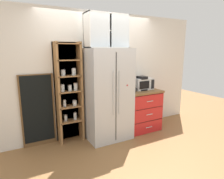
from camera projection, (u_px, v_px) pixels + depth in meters
name	position (u px, v px, depth m)	size (l,w,h in m)	color
ground_plane	(108.00, 137.00, 4.02)	(10.69, 10.69, 0.00)	olive
wall_back_cream	(99.00, 74.00, 4.11)	(4.99, 0.10, 2.55)	silver
refrigerator	(108.00, 94.00, 3.85)	(0.87, 0.70, 1.82)	silver
pantry_shelf_column	(69.00, 91.00, 3.73)	(0.52, 0.28, 1.94)	brown
counter_cabinet	(141.00, 109.00, 4.36)	(0.80, 0.65, 0.91)	red
microwave	(142.00, 84.00, 4.32)	(0.44, 0.33, 0.26)	silver
coffee_maker	(141.00, 83.00, 4.25)	(0.17, 0.20, 0.31)	black
mug_charcoal	(134.00, 90.00, 4.10)	(0.12, 0.09, 0.08)	#2D2D33
bottle_clear	(141.00, 85.00, 4.25)	(0.06, 0.06, 0.28)	silver
bottle_amber	(130.00, 86.00, 4.05)	(0.06, 0.06, 0.27)	brown
upper_cabinet	(106.00, 31.00, 3.64)	(0.83, 0.32, 0.63)	silver
chalkboard_menu	(38.00, 110.00, 3.56)	(0.60, 0.04, 1.36)	brown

